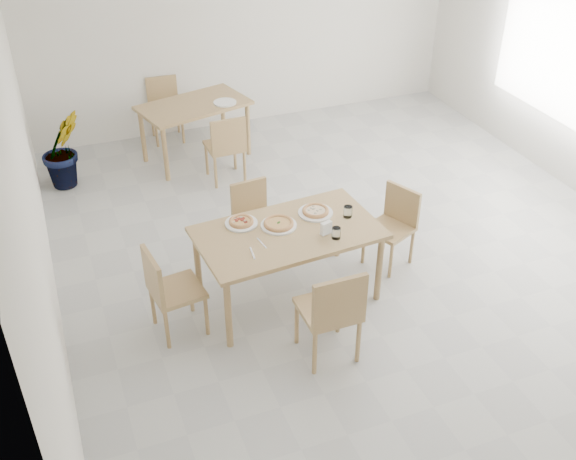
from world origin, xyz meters
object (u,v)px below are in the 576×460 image
object	(u,v)px
pizza_mushroom	(316,211)
tumbler_b	(336,233)
napkin_holder	(326,229)
potted_plant	(63,149)
tumbler_a	(348,212)
main_table	(288,238)
chair_back_n	(164,104)
chair_south	(333,309)
second_table	(194,111)
chair_east	(395,221)
chair_west	(167,287)
pizza_margherita	(279,223)
pizza_pepperoni	(241,221)
plate_mushroom	(316,213)
chair_north	(253,214)
plate_margherita	(279,225)
plate_pepperoni	(241,223)
plate_empty	(225,102)
chair_back_s	(226,144)

from	to	relation	value
pizza_mushroom	tumbler_b	distance (m)	0.44
napkin_holder	potted_plant	world-z (taller)	potted_plant
pizza_mushroom	tumbler_a	bearing A→B (deg)	-31.62
main_table	chair_back_n	xyz separation A→B (m)	(-0.29, 3.85, -0.19)
chair_south	chair_back_n	world-z (taller)	chair_south
tumbler_b	second_table	bearing A→B (deg)	97.12
chair_east	tumbler_a	xyz separation A→B (m)	(-0.60, -0.15, 0.33)
chair_west	second_table	world-z (taller)	chair_west
tumbler_b	chair_back_n	world-z (taller)	tumbler_b
pizza_margherita	chair_back_n	bearing A→B (deg)	93.71
pizza_margherita	pizza_pepperoni	size ratio (longest dim) A/B	1.19
chair_east	plate_mushroom	world-z (taller)	chair_east
chair_north	pizza_pepperoni	bearing A→B (deg)	-123.03
potted_plant	tumbler_b	bearing A→B (deg)	-57.56
plate_margherita	chair_back_n	bearing A→B (deg)	93.71
pizza_pepperoni	napkin_holder	size ratio (longest dim) A/B	2.29
main_table	chair_east	xyz separation A→B (m)	(1.20, 0.17, -0.20)
plate_margherita	potted_plant	xyz separation A→B (m)	(-1.65, 2.88, -0.29)
plate_pepperoni	tumbler_a	bearing A→B (deg)	-13.86
napkin_holder	plate_margherita	bearing A→B (deg)	127.01
plate_pepperoni	second_table	world-z (taller)	plate_pepperoni
main_table	plate_mushroom	xyz separation A→B (m)	(0.34, 0.18, 0.08)
pizza_pepperoni	napkin_holder	world-z (taller)	napkin_holder
main_table	plate_empty	size ratio (longest dim) A/B	5.91
pizza_mushroom	potted_plant	bearing A→B (deg)	126.16
plate_pepperoni	chair_back_n	distance (m)	3.60
chair_west	plate_margherita	xyz separation A→B (m)	(1.09, 0.19, 0.26)
plate_margherita	second_table	xyz separation A→B (m)	(-0.01, 3.00, -0.10)
chair_back_n	potted_plant	world-z (taller)	potted_plant
main_table	tumbler_b	distance (m)	0.46
tumbler_b	chair_north	bearing A→B (deg)	110.44
chair_north	plate_mushroom	distance (m)	0.83
napkin_holder	second_table	size ratio (longest dim) A/B	0.09
plate_pepperoni	chair_south	bearing A→B (deg)	-71.40
main_table	potted_plant	bearing A→B (deg)	115.50
chair_back_n	plate_empty	distance (m)	1.09
pizza_mushroom	tumbler_b	world-z (taller)	tumbler_b
plate_empty	chair_north	bearing A→B (deg)	-99.62
chair_south	pizza_pepperoni	distance (m)	1.25
chair_west	pizza_mushroom	size ratio (longest dim) A/B	2.67
chair_south	potted_plant	distance (m)	4.26
pizza_mushroom	napkin_holder	world-z (taller)	napkin_holder
pizza_mushroom	tumbler_b	size ratio (longest dim) A/B	3.10
chair_back_s	potted_plant	xyz separation A→B (m)	(-1.83, 0.63, -0.03)
chair_north	tumbler_a	size ratio (longest dim) A/B	7.23
chair_east	pizza_pepperoni	bearing A→B (deg)	-117.10
main_table	plate_pepperoni	xyz separation A→B (m)	(-0.36, 0.26, 0.08)
plate_pepperoni	chair_back_n	bearing A→B (deg)	89.02
pizza_margherita	chair_west	bearing A→B (deg)	-170.13
plate_mushroom	tumbler_a	size ratio (longest dim) A/B	3.00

